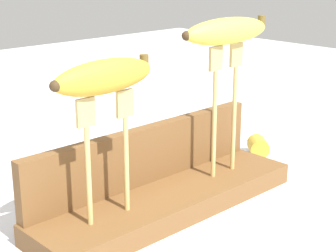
# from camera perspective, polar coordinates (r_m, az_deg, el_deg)

# --- Properties ---
(ground_plane) EXTENTS (3.00, 3.00, 0.00)m
(ground_plane) POSITION_cam_1_polar(r_m,az_deg,el_deg) (0.84, 0.00, -8.63)
(ground_plane) COLOR silver
(wooden_board) EXTENTS (0.44, 0.12, 0.03)m
(wooden_board) POSITION_cam_1_polar(r_m,az_deg,el_deg) (0.83, 0.00, -7.65)
(wooden_board) COLOR brown
(wooden_board) RESTS_ON ground
(board_backstop) EXTENTS (0.43, 0.02, 0.09)m
(board_backstop) POSITION_cam_1_polar(r_m,az_deg,el_deg) (0.84, -2.33, -2.94)
(board_backstop) COLOR brown
(board_backstop) RESTS_ON wooden_board
(fork_stand_left) EXTENTS (0.09, 0.01, 0.17)m
(fork_stand_left) POSITION_cam_1_polar(r_m,az_deg,el_deg) (0.71, -6.26, -1.90)
(fork_stand_left) COLOR tan
(fork_stand_left) RESTS_ON wooden_board
(fork_stand_right) EXTENTS (0.07, 0.01, 0.20)m
(fork_stand_right) POSITION_cam_1_polar(r_m,az_deg,el_deg) (0.86, 5.85, 2.80)
(fork_stand_right) COLOR tan
(fork_stand_right) RESTS_ON wooden_board
(banana_raised_left) EXTENTS (0.16, 0.04, 0.04)m
(banana_raised_left) POSITION_cam_1_polar(r_m,az_deg,el_deg) (0.69, -6.50, 5.06)
(banana_raised_left) COLOR gold
(banana_raised_left) RESTS_ON fork_stand_left
(banana_raised_right) EXTENTS (0.17, 0.05, 0.04)m
(banana_raised_right) POSITION_cam_1_polar(r_m,az_deg,el_deg) (0.84, 6.06, 9.64)
(banana_raised_right) COLOR #DBD147
(banana_raised_right) RESTS_ON fork_stand_right
(fork_fallen_near) EXTENTS (0.13, 0.13, 0.01)m
(fork_fallen_near) POSITION_cam_1_polar(r_m,az_deg,el_deg) (1.00, 1.33, -4.05)
(fork_fallen_near) COLOR tan
(fork_fallen_near) RESTS_ON ground
(banana_chunk_far) EXTENTS (0.06, 0.06, 0.04)m
(banana_chunk_far) POSITION_cam_1_polar(r_m,az_deg,el_deg) (1.06, 9.20, -2.04)
(banana_chunk_far) COLOR gold
(banana_chunk_far) RESTS_ON ground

